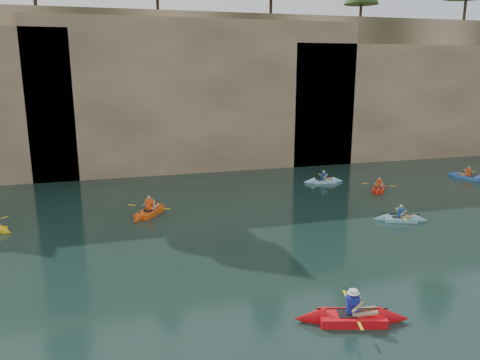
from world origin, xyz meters
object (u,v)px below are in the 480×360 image
object	(u,v)px
kayaker_orange	(150,212)
kayaker_red_far	(379,189)
main_kayaker	(352,317)
kayaker_ltblue_near	(400,219)

from	to	relation	value
kayaker_orange	kayaker_red_far	xyz separation A→B (m)	(14.52, 0.99, -0.03)
main_kayaker	kayaker_red_far	bearing A→B (deg)	71.01
main_kayaker	kayaker_orange	bearing A→B (deg)	127.08
main_kayaker	kayaker_ltblue_near	world-z (taller)	main_kayaker
main_kayaker	kayaker_red_far	size ratio (longest dim) A/B	1.36
main_kayaker	kayaker_ltblue_near	bearing A→B (deg)	63.84
main_kayaker	kayaker_red_far	xyz separation A→B (m)	(9.66, 13.71, -0.04)
kayaker_orange	kayaker_red_far	size ratio (longest dim) A/B	1.20
kayaker_ltblue_near	kayaker_red_far	size ratio (longest dim) A/B	1.05
kayaker_red_far	kayaker_ltblue_near	bearing A→B (deg)	-164.09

